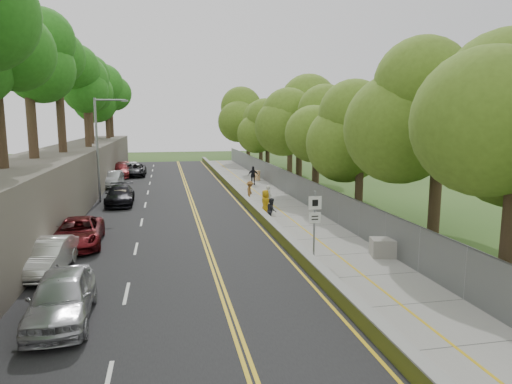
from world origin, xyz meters
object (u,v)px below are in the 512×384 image
Objects in this scene: signpost at (315,216)px; person_far at (253,176)px; construction_barrel at (257,175)px; car_0 at (62,297)px; painter_0 at (265,203)px; streetlight at (100,143)px; car_2 at (78,232)px; concrete_block at (385,247)px; car_1 at (47,256)px.

signpost is 1.71× the size of person_far.
car_0 is at bearing -111.86° from construction_barrel.
signpost is 9.21m from painter_0.
signpost is 27.24m from construction_barrel.
car_0 is 2.61× the size of painter_0.
streetlight is 7.81× the size of construction_barrel.
person_far is at bearing -108.18° from construction_barrel.
concrete_block is at bearing -21.69° from car_2.
construction_barrel is 27.67m from concrete_block.
painter_0 is at bearing -99.85° from construction_barrel.
construction_barrel is (2.81, 27.05, -1.40)m from signpost.
car_0 reaches higher than construction_barrel.
concrete_block is at bearing 2.71° from car_1.
painter_0 is (-3.11, -17.91, 0.37)m from construction_barrel.
construction_barrel is at bearing -96.08° from person_far.
concrete_block is at bearing -89.09° from construction_barrel.
streetlight is at bearing 124.08° from signpost.
concrete_block is at bearing -10.75° from signpost.
car_2 is 23.55m from person_far.
car_1 is at bearing -100.87° from car_2.
construction_barrel is at bearing 65.39° from car_0.
streetlight reaches higher than signpost.
car_2 is (0.53, 4.06, -0.01)m from car_1.
streetlight is at bearing 91.04° from car_0.
construction_barrel is 26.84m from car_2.
signpost reaches higher than car_2.
car_1 reaches higher than concrete_block.
car_2 is (-1.07, 9.12, -0.09)m from car_0.
concrete_block is (3.25, -0.62, -1.49)m from signpost.
signpost is 11.92m from car_2.
painter_0 is (-3.55, 9.76, 0.47)m from concrete_block.
person_far is at bearing 64.99° from car_0.
construction_barrel is at bearing 84.07° from signpost.
car_1 is at bearing -90.47° from streetlight.
signpost is at bearing 164.50° from painter_0.
signpost reaches higher than concrete_block.
car_2 is at bearing 159.70° from signpost.
car_0 is (-13.30, -4.39, 0.36)m from concrete_block.
car_1 reaches higher than car_2.
car_0 is 9.18m from car_2.
car_0 is (-10.05, -5.01, -1.14)m from signpost.
concrete_block is 0.71× the size of painter_0.
signpost reaches higher than construction_barrel.
car_0 is 31.16m from person_far.
construction_barrel is (14.32, 10.04, -4.08)m from streetlight.
person_far is (13.26, 6.81, -3.68)m from streetlight.
car_0 reaches higher than concrete_block.
signpost is 11.71m from car_1.
car_0 is at bearing 128.05° from painter_0.
car_1 is (-11.65, 0.05, -1.22)m from signpost.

